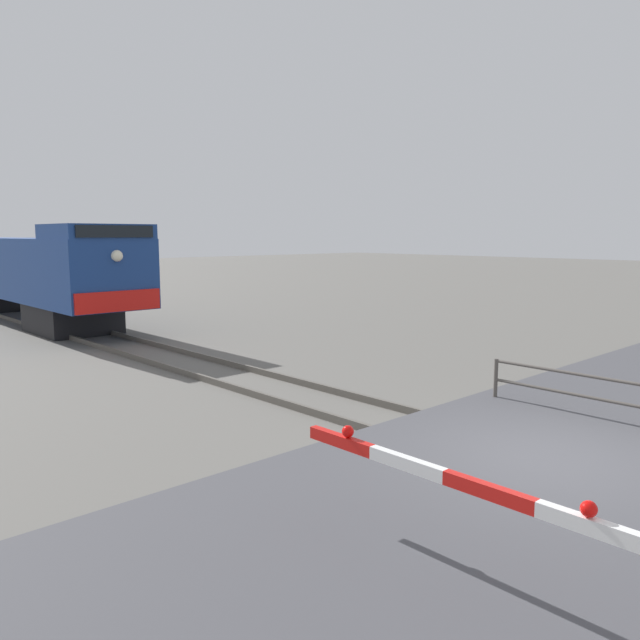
% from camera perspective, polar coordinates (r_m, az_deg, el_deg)
% --- Properties ---
extents(ground_plane, '(160.00, 160.00, 0.00)m').
position_cam_1_polar(ground_plane, '(10.05, 20.11, -12.69)').
color(ground_plane, '#605E59').
extents(rail_track_left, '(0.08, 80.00, 0.15)m').
position_cam_1_polar(rail_track_left, '(9.42, 18.09, -13.50)').
color(rail_track_left, '#59544C').
rests_on(rail_track_left, ground_plane).
extents(rail_track_right, '(0.08, 80.00, 0.15)m').
position_cam_1_polar(rail_track_right, '(10.63, 21.92, -11.20)').
color(rail_track_right, '#59544C').
rests_on(rail_track_right, ground_plane).
extents(road_surface, '(36.00, 5.65, 0.16)m').
position_cam_1_polar(road_surface, '(10.02, 20.13, -12.25)').
color(road_surface, '#47474C').
rests_on(road_surface, ground_plane).
extents(locomotive, '(2.91, 16.89, 3.78)m').
position_cam_1_polar(locomotive, '(27.76, -25.26, 4.13)').
color(locomotive, black).
rests_on(locomotive, ground_plane).
extents(guard_railing, '(0.08, 2.98, 0.95)m').
position_cam_1_polar(guard_railing, '(12.48, 21.60, -5.76)').
color(guard_railing, '#4C4742').
rests_on(guard_railing, ground_plane).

